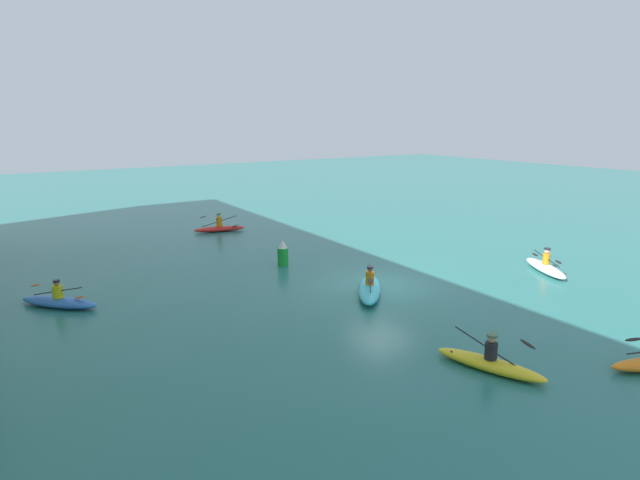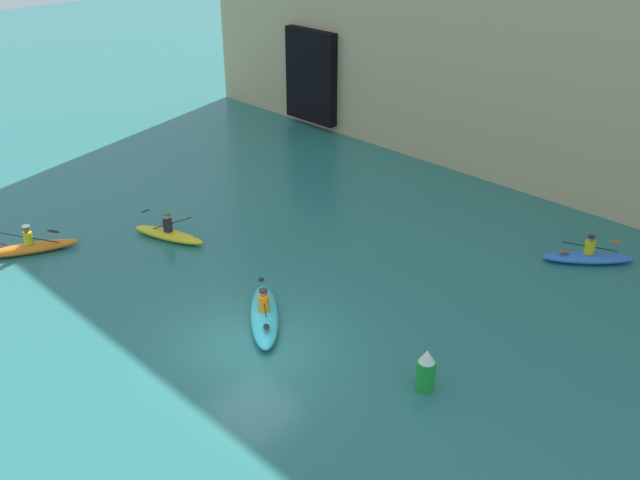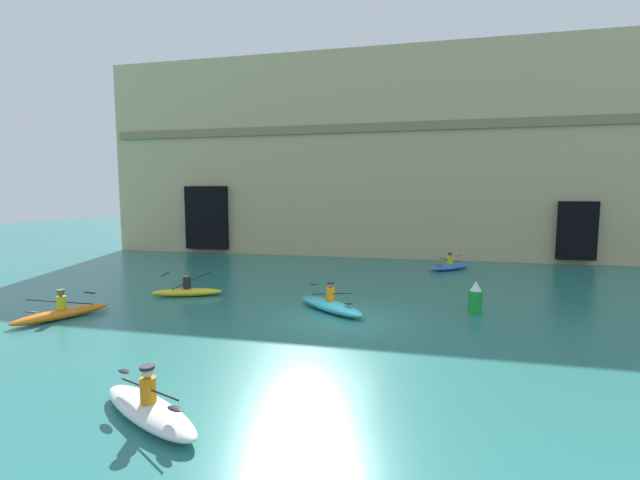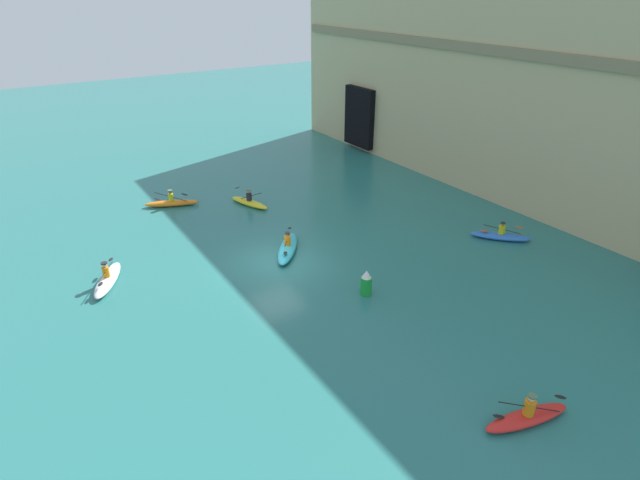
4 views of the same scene
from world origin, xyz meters
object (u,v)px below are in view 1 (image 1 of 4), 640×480
Objects in this scene: kayak_yellow at (490,363)px; kayak_cyan at (370,288)px; marker_buoy at (283,254)px; kayak_white at (545,267)px; kayak_blue at (59,301)px; kayak_red at (219,228)px.

kayak_yellow is 0.95× the size of kayak_cyan.
kayak_yellow is 6.73m from kayak_cyan.
kayak_yellow is at bearing 30.30° from kayak_cyan.
marker_buoy reaches higher than kayak_cyan.
kayak_blue is at bearing 98.01° from kayak_white.
kayak_white is 2.60× the size of marker_buoy.
kayak_blue is 9.52m from marker_buoy.
kayak_red is at bearing 58.53° from kayak_white.
kayak_cyan is (-14.01, -0.67, 0.01)m from kayak_red.
kayak_blue is (11.79, 9.39, -0.01)m from kayak_yellow.
kayak_blue is at bearing 19.24° from kayak_yellow.
kayak_cyan is at bearing 105.55° from kayak_white.
kayak_cyan is at bearing -28.43° from kayak_yellow.
kayak_yellow reaches higher than kayak_white.
kayak_yellow is at bearing 144.46° from kayak_white.
marker_buoy is (12.00, -0.12, 0.35)m from kayak_yellow.
kayak_cyan reaches higher than kayak_yellow.
kayak_cyan is (1.97, 8.54, 0.02)m from kayak_white.
kayak_red is at bearing 89.36° from kayak_blue.
marker_buoy is at bearing -19.86° from kayak_yellow.
kayak_cyan reaches higher than kayak_white.
kayak_blue is 0.89× the size of kayak_cyan.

